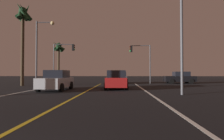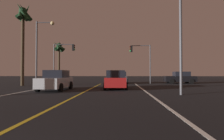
% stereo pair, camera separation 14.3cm
% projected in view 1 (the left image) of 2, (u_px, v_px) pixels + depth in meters
% --- Properties ---
extents(lane_edge_right, '(0.16, 30.10, 0.01)m').
position_uv_depth(lane_edge_right, '(158.00, 99.00, 9.69)').
color(lane_edge_right, silver).
rests_on(lane_edge_right, ground).
extents(lane_center_divider, '(0.16, 30.10, 0.01)m').
position_uv_depth(lane_center_divider, '(72.00, 99.00, 9.90)').
color(lane_center_divider, gold).
rests_on(lane_center_divider, ground).
extents(car_oncoming, '(2.02, 4.30, 1.70)m').
position_uv_depth(car_oncoming, '(56.00, 81.00, 15.05)').
color(car_oncoming, black).
rests_on(car_oncoming, ground).
extents(car_crossing_side, '(4.30, 2.02, 1.70)m').
position_uv_depth(car_crossing_side, '(180.00, 78.00, 25.62)').
color(car_crossing_side, black).
rests_on(car_crossing_side, ground).
extents(car_lead_same_lane, '(2.02, 4.30, 1.70)m').
position_uv_depth(car_lead_same_lane, '(116.00, 80.00, 16.38)').
color(car_lead_same_lane, black).
rests_on(car_lead_same_lane, ground).
extents(car_ahead_far, '(2.02, 4.30, 1.70)m').
position_uv_depth(car_ahead_far, '(120.00, 78.00, 25.62)').
color(car_ahead_far, black).
rests_on(car_ahead_far, ground).
extents(traffic_light_near_right, '(2.98, 0.36, 5.45)m').
position_uv_depth(traffic_light_near_right, '(140.00, 55.00, 25.26)').
color(traffic_light_near_right, '#4C4C51').
rests_on(traffic_light_near_right, ground).
extents(traffic_light_near_left, '(3.19, 0.36, 5.70)m').
position_uv_depth(traffic_light_near_left, '(64.00, 54.00, 25.77)').
color(traffic_light_near_left, '#4C4C51').
rests_on(traffic_light_near_left, ground).
extents(street_lamp_right_near, '(2.16, 0.44, 7.36)m').
position_uv_depth(street_lamp_right_near, '(174.00, 24.00, 11.91)').
color(street_lamp_right_near, '#4C4C51').
rests_on(street_lamp_right_near, ground).
extents(street_lamp_left_mid, '(2.13, 0.44, 7.40)m').
position_uv_depth(street_lamp_left_mid, '(41.00, 44.00, 20.19)').
color(street_lamp_left_mid, '#4C4C51').
rests_on(street_lamp_left_mid, ground).
extents(palm_tree_left_mid, '(2.09, 2.17, 9.67)m').
position_uv_depth(palm_tree_left_mid, '(23.00, 20.00, 20.67)').
color(palm_tree_left_mid, '#473826').
rests_on(palm_tree_left_mid, ground).
extents(palm_tree_left_far, '(2.22, 2.09, 7.12)m').
position_uv_depth(palm_tree_left_far, '(59.00, 49.00, 31.06)').
color(palm_tree_left_far, '#473826').
rests_on(palm_tree_left_far, ground).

